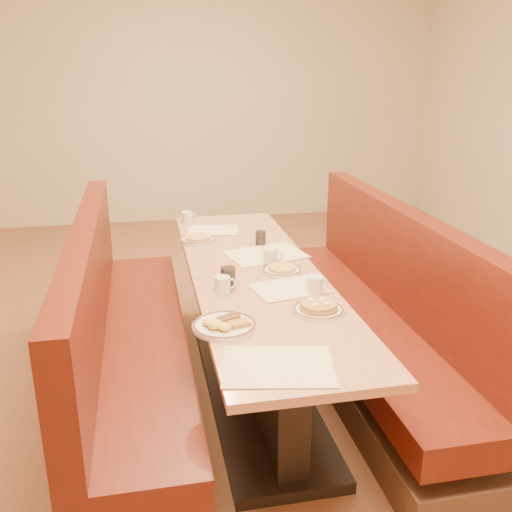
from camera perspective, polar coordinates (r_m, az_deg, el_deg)
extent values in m
plane|color=#9E6647|center=(3.48, -0.08, -13.24)|extent=(8.00, 8.00, 0.00)
cube|color=beige|center=(6.93, -6.89, 14.98)|extent=(6.00, 0.04, 2.80)
cube|color=black|center=(3.46, -0.08, -12.82)|extent=(0.55, 1.88, 0.06)
cube|color=black|center=(3.30, -0.08, -8.02)|extent=(0.15, 1.75, 0.71)
cube|color=tan|center=(3.15, -0.09, -1.93)|extent=(0.70, 2.50, 0.04)
cube|color=#4C3326|center=(3.38, -11.66, -12.75)|extent=(0.55, 2.50, 0.20)
cube|color=#5B190F|center=(3.25, -11.98, -8.68)|extent=(0.55, 2.50, 0.16)
cube|color=#5B190F|center=(3.11, -16.41, -2.66)|extent=(0.12, 2.50, 0.60)
cube|color=#4C3326|center=(3.60, 10.68, -10.53)|extent=(0.55, 2.50, 0.20)
cube|color=#5B190F|center=(3.48, 10.95, -6.65)|extent=(0.55, 2.50, 0.16)
cube|color=#5B190F|center=(3.43, 14.67, -0.50)|extent=(0.12, 2.50, 0.60)
cube|color=#FFF7C7|center=(2.20, 2.23, -10.93)|extent=(0.47, 0.39, 0.00)
cube|color=#FFF7C7|center=(2.92, 3.32, -3.23)|extent=(0.40, 0.33, 0.00)
cube|color=#FFF7C7|center=(3.93, -4.28, 2.60)|extent=(0.37, 0.29, 0.00)
cube|color=#FFF7C7|center=(3.42, 0.96, 0.20)|extent=(0.51, 0.43, 0.00)
cylinder|color=white|center=(2.67, 6.26, -5.42)|extent=(0.24, 0.24, 0.02)
torus|color=brown|center=(2.66, 6.27, -5.27)|extent=(0.24, 0.24, 0.01)
cylinder|color=#C17E45|center=(2.66, 6.27, -5.10)|extent=(0.18, 0.18, 0.02)
cylinder|color=#C17E45|center=(2.65, 6.28, -4.82)|extent=(0.17, 0.17, 0.01)
cylinder|color=#FFEFA6|center=(2.68, 6.64, -4.31)|extent=(0.03, 0.03, 0.01)
cylinder|color=#FFEFA6|center=(2.66, 5.54, -4.43)|extent=(0.03, 0.03, 0.01)
cylinder|color=#FFEFA6|center=(2.62, 5.94, -4.89)|extent=(0.03, 0.03, 0.01)
cylinder|color=#FFEFA6|center=(2.63, 7.05, -4.76)|extent=(0.03, 0.03, 0.01)
cylinder|color=white|center=(2.50, -3.19, -7.02)|extent=(0.28, 0.28, 0.02)
torus|color=brown|center=(2.49, -3.19, -6.83)|extent=(0.28, 0.28, 0.01)
ellipsoid|color=yellow|center=(2.45, -4.11, -6.82)|extent=(0.07, 0.07, 0.04)
ellipsoid|color=yellow|center=(2.43, -3.14, -7.08)|extent=(0.06, 0.06, 0.03)
ellipsoid|color=yellow|center=(2.48, -4.77, -6.59)|extent=(0.06, 0.06, 0.03)
cylinder|color=brown|center=(2.52, -2.61, -6.28)|extent=(0.10, 0.06, 0.02)
cylinder|color=brown|center=(2.54, -2.87, -6.02)|extent=(0.10, 0.06, 0.02)
cube|color=#BA7D3A|center=(2.48, -1.65, -6.76)|extent=(0.10, 0.08, 0.02)
cylinder|color=white|center=(3.14, 2.61, -1.49)|extent=(0.22, 0.22, 0.02)
torus|color=brown|center=(3.14, 2.61, -1.35)|extent=(0.22, 0.22, 0.01)
cylinder|color=gold|center=(3.13, 2.61, -1.19)|extent=(0.15, 0.15, 0.02)
ellipsoid|color=yellow|center=(3.14, 2.05, -0.99)|extent=(0.05, 0.05, 0.02)
cylinder|color=white|center=(3.70, -5.82, 1.59)|extent=(0.24, 0.24, 0.02)
torus|color=brown|center=(3.69, -5.82, 1.72)|extent=(0.23, 0.23, 0.01)
cylinder|color=gold|center=(3.69, -5.83, 1.87)|extent=(0.17, 0.17, 0.02)
ellipsoid|color=yellow|center=(3.70, -6.32, 2.05)|extent=(0.05, 0.05, 0.02)
cylinder|color=white|center=(2.86, 5.90, -2.89)|extent=(0.08, 0.08, 0.09)
torus|color=white|center=(2.88, 6.71, -2.78)|extent=(0.06, 0.02, 0.06)
cylinder|color=black|center=(2.84, 5.92, -2.17)|extent=(0.07, 0.07, 0.01)
cylinder|color=white|center=(2.86, -3.37, -2.88)|extent=(0.08, 0.08, 0.08)
torus|color=white|center=(2.87, -2.56, -2.78)|extent=(0.06, 0.02, 0.06)
cylinder|color=black|center=(2.84, -3.38, -2.19)|extent=(0.07, 0.07, 0.01)
cylinder|color=white|center=(3.27, 1.46, 0.02)|extent=(0.08, 0.08, 0.09)
torus|color=white|center=(3.26, 2.22, -0.03)|extent=(0.06, 0.04, 0.06)
cylinder|color=black|center=(3.26, 1.47, 0.66)|extent=(0.07, 0.07, 0.01)
cylinder|color=white|center=(4.14, -6.94, 3.89)|extent=(0.08, 0.08, 0.08)
torus|color=white|center=(4.14, -6.37, 3.90)|extent=(0.06, 0.02, 0.06)
cylinder|color=black|center=(4.13, -6.96, 4.36)|extent=(0.07, 0.07, 0.01)
cylinder|color=black|center=(2.93, -2.80, -2.14)|extent=(0.07, 0.07, 0.10)
cylinder|color=silver|center=(2.93, -2.80, -2.12)|extent=(0.08, 0.08, 0.11)
cylinder|color=black|center=(3.60, 0.46, 1.81)|extent=(0.06, 0.06, 0.09)
cylinder|color=silver|center=(3.60, 0.46, 1.83)|extent=(0.07, 0.07, 0.09)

